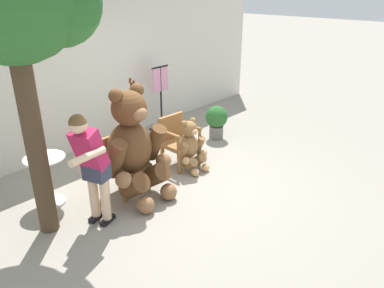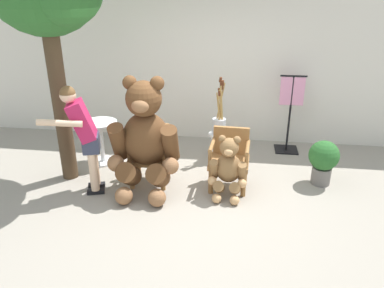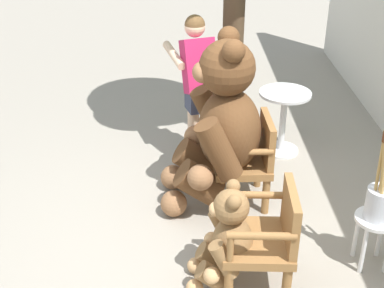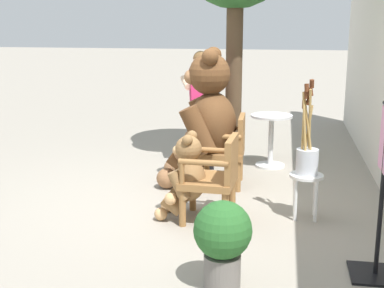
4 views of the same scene
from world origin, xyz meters
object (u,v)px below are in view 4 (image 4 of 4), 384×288
Objects in this scene: wooden_chair_right at (214,176)px; potted_plant at (223,238)px; teddy_bear_large at (205,119)px; round_side_table at (271,135)px; white_stool at (306,184)px; clothing_display_stand at (382,189)px; wooden_chair_left at (227,148)px; person_visitor at (202,100)px; teddy_bear_small at (186,177)px; brush_bucket at (307,154)px.

wooden_chair_right reaches higher than potted_plant.
teddy_bear_large is 2.30× the size of round_side_table.
clothing_display_stand is at bearing 23.32° from white_stool.
wooden_chair_left is at bearing -136.61° from white_stool.
round_side_table is (-2.12, 0.50, -0.01)m from wooden_chair_right.
person_visitor is at bearing -167.63° from wooden_chair_right.
teddy_bear_large is 2.73m from clothing_display_stand.
round_side_table is at bearing 98.61° from person_visitor.
teddy_bear_large reaches higher than clothing_display_stand.
person_visitor reaches higher than wooden_chair_left.
teddy_bear_small reaches higher than round_side_table.
clothing_display_stand is at bearing 55.49° from wooden_chair_right.
potted_plant is 0.50× the size of clothing_display_stand.
person_visitor is (-0.80, -0.43, 0.46)m from wooden_chair_left.
potted_plant is at bearing 21.16° from teddy_bear_small.
person_visitor is 1.63× the size of brush_bucket.
person_visitor is at bearing -151.68° from wooden_chair_left.
teddy_bear_large is at bearing -38.94° from round_side_table.
wooden_chair_left is at bearing 180.00° from wooden_chair_right.
teddy_bear_small is 1.94× the size of white_stool.
brush_bucket reaches higher than wooden_chair_left.
wooden_chair_left is at bearing 166.05° from teddy_bear_small.
white_stool is 1.71m from potted_plant.
teddy_bear_large is 0.83m from person_visitor.
teddy_bear_large is at bearing -129.01° from white_stool.
teddy_bear_large is at bearing -168.59° from potted_plant.
wooden_chair_right is at bearing 12.37° from person_visitor.
person_visitor is at bearing -168.61° from teddy_bear_large.
white_stool is at bearing -156.68° from clothing_display_stand.
white_stool is at bearing 100.11° from teddy_bear_small.
teddy_bear_small is at bearing -0.94° from teddy_bear_large.
teddy_bear_large is 1.22m from teddy_bear_small.
teddy_bear_large is 1.58m from white_stool.
wooden_chair_left is at bearing -146.58° from clothing_display_stand.
teddy_bear_large reaches higher than wooden_chair_left.
teddy_bear_small is 0.65× the size of clothing_display_stand.
teddy_bear_large is 1.74× the size of brush_bucket.
teddy_bear_large is at bearing -141.78° from clothing_display_stand.
teddy_bear_large reaches higher than potted_plant.
wooden_chair_left is 1.87× the size of white_stool.
teddy_bear_large reaches higher than wooden_chair_right.
brush_bucket reaches higher than potted_plant.
white_stool is 0.68× the size of potted_plant.
white_stool is (-0.22, 0.90, -0.11)m from wooden_chair_right.
wooden_chair_right is 0.63× the size of clothing_display_stand.
round_side_table is at bearing 141.06° from teddy_bear_large.
potted_plant is (2.53, 0.51, -0.41)m from teddy_bear_large.
wooden_chair_right is at bearing -0.00° from wooden_chair_left.
wooden_chair_left is at bearing 28.32° from person_visitor.
teddy_bear_small is at bearing -119.85° from clothing_display_stand.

